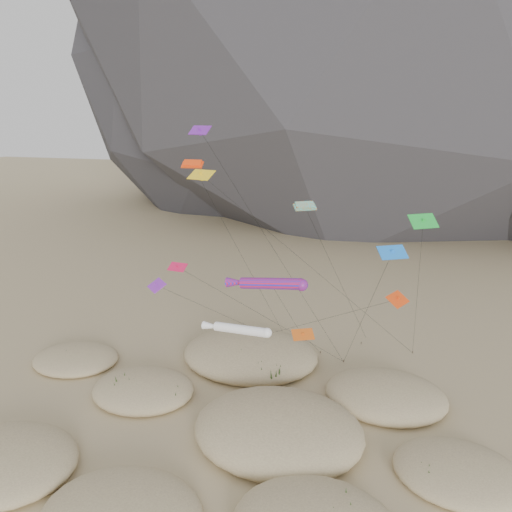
{
  "coord_description": "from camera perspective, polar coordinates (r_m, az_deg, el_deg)",
  "views": [
    {
      "loc": [
        13.08,
        -32.89,
        27.78
      ],
      "look_at": [
        -0.28,
        12.0,
        14.45
      ],
      "focal_mm": 35.0,
      "sensor_mm": 36.0,
      "label": 1
    }
  ],
  "objects": [
    {
      "name": "multi_parafoil",
      "position": [
        43.89,
        5.81,
        5.27
      ],
      "size": [
        5.99,
        19.36,
        20.54
      ],
      "color": "orange",
      "rests_on": "ground"
    },
    {
      "name": "delta_kites",
      "position": [
        45.32,
        2.4,
        1.27
      ],
      "size": [
        28.19,
        21.91,
        26.75
      ],
      "color": "#C24F12",
      "rests_on": "ground"
    },
    {
      "name": "white_tube_kite",
      "position": [
        46.35,
        -2.09,
        -8.36
      ],
      "size": [
        7.11,
        19.27,
        9.46
      ],
      "color": "white",
      "rests_on": "ground"
    },
    {
      "name": "kite_stakes",
      "position": [
        63.36,
        5.87,
        -10.05
      ],
      "size": [
        23.31,
        5.52,
        0.3
      ],
      "color": "#3F2D1E",
      "rests_on": "ground"
    },
    {
      "name": "rainbow_tube_kite",
      "position": [
        49.93,
        1.38,
        -3.17
      ],
      "size": [
        8.69,
        11.69,
        12.44
      ],
      "color": "red",
      "rests_on": "ground"
    },
    {
      "name": "dunes",
      "position": [
        48.7,
        -2.16,
        -17.88
      ],
      "size": [
        51.05,
        37.61,
        4.19
      ],
      "color": "#CCB789",
      "rests_on": "ground"
    },
    {
      "name": "ground",
      "position": [
        44.99,
        -4.34,
        -22.29
      ],
      "size": [
        500.0,
        500.0,
        0.0
      ],
      "primitive_type": "plane",
      "color": "#CCB789",
      "rests_on": "ground"
    },
    {
      "name": "orange_parafoil",
      "position": [
        52.85,
        -7.09,
        10.05
      ],
      "size": [
        9.58,
        9.4,
        23.28
      ],
      "color": "#ED3A0C",
      "rests_on": "ground"
    },
    {
      "name": "dune_grass",
      "position": [
        47.59,
        -2.66,
        -18.58
      ],
      "size": [
        42.14,
        29.93,
        1.45
      ],
      "color": "black",
      "rests_on": "ground"
    }
  ]
}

